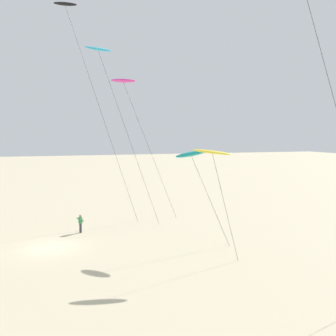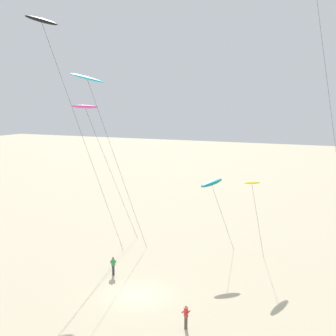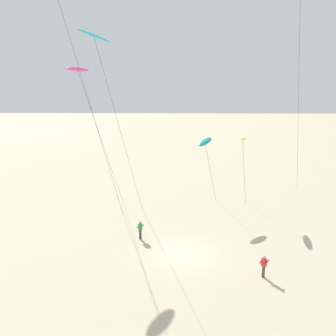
{
  "view_description": "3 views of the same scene",
  "coord_description": "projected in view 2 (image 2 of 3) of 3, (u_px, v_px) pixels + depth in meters",
  "views": [
    {
      "loc": [
        30.16,
        -0.07,
        8.97
      ],
      "look_at": [
        0.9,
        9.56,
        6.15
      ],
      "focal_mm": 39.64,
      "sensor_mm": 36.0,
      "label": 1
    },
    {
      "loc": [
        16.1,
        -29.9,
        15.4
      ],
      "look_at": [
        -0.05,
        6.19,
        9.38
      ],
      "focal_mm": 47.93,
      "sensor_mm": 36.0,
      "label": 2
    },
    {
      "loc": [
        -0.77,
        -26.44,
        13.65
      ],
      "look_at": [
        -1.38,
        3.9,
        6.23
      ],
      "focal_mm": 38.03,
      "sensor_mm": 36.0,
      "label": 3
    }
  ],
  "objects": [
    {
      "name": "kite_flyer_nearest",
      "position": [
        186.0,
        316.0,
        30.33
      ],
      "size": [
        0.73,
        0.73,
        1.67
      ],
      "color": "#4C4738",
      "rests_on": "ground"
    },
    {
      "name": "kite_yellow",
      "position": [
        252.0,
        183.0,
        42.03
      ],
      "size": [
        1.76,
        3.09,
        8.01
      ],
      "color": "yellow",
      "rests_on": "ground"
    },
    {
      "name": "kite_teal",
      "position": [
        212.0,
        183.0,
        43.68
      ],
      "size": [
        2.7,
        4.06,
        7.87
      ],
      "color": "teal",
      "rests_on": "ground"
    },
    {
      "name": "kite_magenta",
      "position": [
        85.0,
        108.0,
        44.92
      ],
      "size": [
        4.23,
        6.5,
        15.03
      ],
      "color": "#D8339E",
      "rests_on": "ground"
    },
    {
      "name": "kite_flyer_middle",
      "position": [
        113.0,
        265.0,
        39.66
      ],
      "size": [
        0.72,
        0.71,
        1.67
      ],
      "color": "#33333D",
      "rests_on": "ground"
    },
    {
      "name": "kite_black",
      "position": [
        42.0,
        23.0,
        38.62
      ],
      "size": [
        5.23,
        7.87,
        22.77
      ],
      "color": "black",
      "rests_on": "ground"
    },
    {
      "name": "kite_cyan",
      "position": [
        88.0,
        80.0,
        40.91
      ],
      "size": [
        4.68,
        6.75,
        17.97
      ],
      "color": "#33BFE0",
      "rests_on": "ground"
    },
    {
      "name": "ground_plane",
      "position": [
        137.0,
        295.0,
        35.81
      ],
      "size": [
        260.0,
        260.0,
        0.0
      ],
      "primitive_type": "plane",
      "color": "beige"
    }
  ]
}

